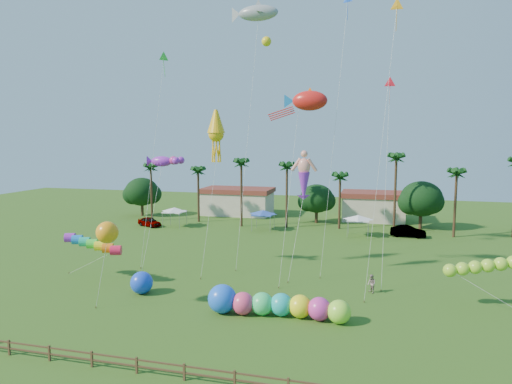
% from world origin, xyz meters
% --- Properties ---
extents(ground, '(160.00, 160.00, 0.00)m').
position_xyz_m(ground, '(0.00, 0.00, 0.00)').
color(ground, '#285116').
rests_on(ground, ground).
extents(tree_line, '(69.46, 8.91, 11.00)m').
position_xyz_m(tree_line, '(3.57, 44.00, 4.28)').
color(tree_line, '#3A2819').
rests_on(tree_line, ground).
extents(buildings_row, '(35.00, 7.00, 4.00)m').
position_xyz_m(buildings_row, '(-3.09, 50.00, 2.00)').
color(buildings_row, beige).
rests_on(buildings_row, ground).
extents(tent_row, '(31.00, 4.00, 0.60)m').
position_xyz_m(tent_row, '(-6.00, 36.33, 2.75)').
color(tent_row, white).
rests_on(tent_row, ground).
extents(fence, '(36.12, 0.12, 1.00)m').
position_xyz_m(fence, '(0.00, -6.00, 0.61)').
color(fence, brown).
rests_on(fence, ground).
extents(car_a, '(4.61, 3.35, 1.46)m').
position_xyz_m(car_a, '(-23.98, 35.29, 0.73)').
color(car_a, '#4C4C54').
rests_on(car_a, ground).
extents(car_b, '(4.92, 2.05, 1.58)m').
position_xyz_m(car_b, '(14.81, 37.43, 0.79)').
color(car_b, '#4C4C54').
rests_on(car_b, ground).
extents(spectator_b, '(0.96, 1.02, 1.67)m').
position_xyz_m(spectator_b, '(10.12, 12.00, 0.84)').
color(spectator_b, gray).
rests_on(spectator_b, ground).
extents(caterpillar_inflatable, '(11.16, 2.66, 2.27)m').
position_xyz_m(caterpillar_inflatable, '(2.76, 4.49, 0.95)').
color(caterpillar_inflatable, '#EF3E74').
rests_on(caterpillar_inflatable, ground).
extents(blue_ball, '(1.99, 1.99, 1.99)m').
position_xyz_m(blue_ball, '(-9.61, 6.64, 0.99)').
color(blue_ball, blue).
rests_on(blue_ball, ground).
extents(rainbow_tube, '(8.47, 2.91, 3.77)m').
position_xyz_m(rainbow_tube, '(-14.82, 8.33, 3.30)').
color(rainbow_tube, '#F21A46').
rests_on(rainbow_tube, ground).
extents(green_worm, '(8.55, 2.99, 3.70)m').
position_xyz_m(green_worm, '(16.25, 10.15, 3.05)').
color(green_worm, '#97D32F').
rests_on(green_worm, ground).
extents(orange_ball_kite, '(2.37, 2.16, 7.19)m').
position_xyz_m(orange_ball_kite, '(-10.23, 2.58, 6.31)').
color(orange_ball_kite, orange).
rests_on(orange_ball_kite, ground).
extents(merman_kite, '(2.37, 4.32, 12.12)m').
position_xyz_m(merman_kite, '(3.31, 16.12, 9.76)').
color(merman_kite, '#F09488').
rests_on(merman_kite, ground).
extents(fish_kite, '(5.28, 6.03, 18.41)m').
position_xyz_m(fish_kite, '(3.81, 15.96, 17.33)').
color(fish_kite, red).
rests_on(fish_kite, ground).
extents(shark_kite, '(6.35, 8.73, 28.56)m').
position_xyz_m(shark_kite, '(-2.89, 21.94, 27.48)').
color(shark_kite, gray).
rests_on(shark_kite, ground).
extents(squid_kite, '(1.86, 4.32, 16.71)m').
position_xyz_m(squid_kite, '(-5.55, 15.22, 14.16)').
color(squid_kite, yellow).
rests_on(squid_kite, ground).
extents(lobster_kite, '(4.44, 5.21, 12.14)m').
position_xyz_m(lobster_kite, '(-11.23, 14.40, 11.36)').
color(lobster_kite, purple).
rests_on(lobster_kite, ground).
extents(delta_kite_red, '(1.21, 4.99, 19.56)m').
position_xyz_m(delta_kite_red, '(11.24, 17.33, 18.62)').
color(delta_kite_red, red).
rests_on(delta_kite_red, ground).
extents(delta_kite_yellow, '(2.63, 4.17, 25.57)m').
position_xyz_m(delta_kite_yellow, '(11.48, 13.28, 24.46)').
color(delta_kite_yellow, '#FFA61A').
rests_on(delta_kite_yellow, ground).
extents(delta_kite_green, '(1.64, 5.03, 23.15)m').
position_xyz_m(delta_kite_green, '(-12.55, 18.03, 22.13)').
color(delta_kite_green, '#34DD3B').
rests_on(delta_kite_green, ground).
extents(delta_kite_blue, '(2.45, 4.66, 28.14)m').
position_xyz_m(delta_kite_blue, '(6.95, 19.26, 26.90)').
color(delta_kite_blue, blue).
rests_on(delta_kite_blue, ground).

